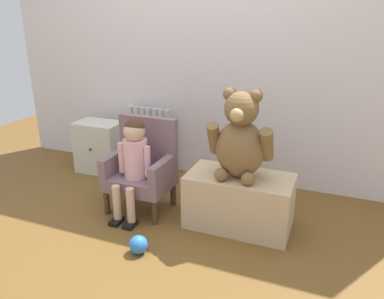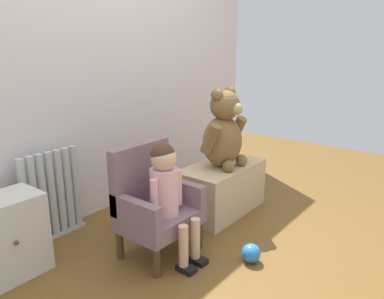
{
  "view_description": "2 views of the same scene",
  "coord_description": "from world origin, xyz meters",
  "px_view_note": "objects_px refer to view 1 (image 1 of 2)",
  "views": [
    {
      "loc": [
        1.1,
        -1.78,
        1.38
      ],
      "look_at": [
        0.18,
        0.49,
        0.49
      ],
      "focal_mm": 35.0,
      "sensor_mm": 36.0,
      "label": 1
    },
    {
      "loc": [
        -1.7,
        -1.04,
        1.26
      ],
      "look_at": [
        0.22,
        0.48,
        0.56
      ],
      "focal_mm": 35.0,
      "sensor_mm": 36.0,
      "label": 2
    }
  ],
  "objects_px": {
    "child_armchair": "(142,167)",
    "radiator": "(150,140)",
    "large_teddy_bear": "(240,139)",
    "toy_ball": "(138,245)",
    "small_dresser": "(100,147)",
    "child_figure": "(134,154)",
    "low_bench": "(239,201)"
  },
  "relations": [
    {
      "from": "child_armchair",
      "to": "radiator",
      "type": "bearing_deg",
      "value": 113.91
    },
    {
      "from": "large_teddy_bear",
      "to": "toy_ball",
      "type": "relative_size",
      "value": 5.12
    },
    {
      "from": "small_dresser",
      "to": "child_figure",
      "type": "xyz_separation_m",
      "value": [
        0.7,
        -0.57,
        0.23
      ]
    },
    {
      "from": "small_dresser",
      "to": "child_figure",
      "type": "height_order",
      "value": "child_figure"
    },
    {
      "from": "large_teddy_bear",
      "to": "toy_ball",
      "type": "height_order",
      "value": "large_teddy_bear"
    },
    {
      "from": "small_dresser",
      "to": "low_bench",
      "type": "relative_size",
      "value": 0.66
    },
    {
      "from": "child_figure",
      "to": "large_teddy_bear",
      "type": "xyz_separation_m",
      "value": [
        0.73,
        0.1,
        0.17
      ]
    },
    {
      "from": "small_dresser",
      "to": "large_teddy_bear",
      "type": "relative_size",
      "value": 0.8
    },
    {
      "from": "radiator",
      "to": "toy_ball",
      "type": "distance_m",
      "value": 1.33
    },
    {
      "from": "child_armchair",
      "to": "toy_ball",
      "type": "distance_m",
      "value": 0.65
    },
    {
      "from": "radiator",
      "to": "child_armchair",
      "type": "height_order",
      "value": "child_armchair"
    },
    {
      "from": "low_bench",
      "to": "large_teddy_bear",
      "type": "height_order",
      "value": "large_teddy_bear"
    },
    {
      "from": "radiator",
      "to": "low_bench",
      "type": "xyz_separation_m",
      "value": [
        1.03,
        -0.65,
        -0.11
      ]
    },
    {
      "from": "radiator",
      "to": "child_figure",
      "type": "height_order",
      "value": "child_figure"
    },
    {
      "from": "small_dresser",
      "to": "toy_ball",
      "type": "height_order",
      "value": "small_dresser"
    },
    {
      "from": "child_figure",
      "to": "radiator",
      "type": "bearing_deg",
      "value": 110.74
    },
    {
      "from": "large_teddy_bear",
      "to": "small_dresser",
      "type": "bearing_deg",
      "value": 161.7
    },
    {
      "from": "radiator",
      "to": "toy_ball",
      "type": "height_order",
      "value": "radiator"
    },
    {
      "from": "small_dresser",
      "to": "child_figure",
      "type": "bearing_deg",
      "value": -39.1
    },
    {
      "from": "child_armchair",
      "to": "child_figure",
      "type": "bearing_deg",
      "value": -90.0
    },
    {
      "from": "radiator",
      "to": "child_armchair",
      "type": "distance_m",
      "value": 0.71
    },
    {
      "from": "small_dresser",
      "to": "low_bench",
      "type": "bearing_deg",
      "value": -17.76
    },
    {
      "from": "child_armchair",
      "to": "large_teddy_bear",
      "type": "relative_size",
      "value": 1.16
    },
    {
      "from": "low_bench",
      "to": "toy_ball",
      "type": "bearing_deg",
      "value": -131.65
    },
    {
      "from": "small_dresser",
      "to": "large_teddy_bear",
      "type": "bearing_deg",
      "value": -18.3
    },
    {
      "from": "radiator",
      "to": "small_dresser",
      "type": "height_order",
      "value": "radiator"
    },
    {
      "from": "radiator",
      "to": "small_dresser",
      "type": "relative_size",
      "value": 1.28
    },
    {
      "from": "child_figure",
      "to": "toy_ball",
      "type": "bearing_deg",
      "value": -58.78
    },
    {
      "from": "toy_ball",
      "to": "child_armchair",
      "type": "bearing_deg",
      "value": 115.72
    },
    {
      "from": "large_teddy_bear",
      "to": "toy_ball",
      "type": "distance_m",
      "value": 0.91
    },
    {
      "from": "large_teddy_bear",
      "to": "radiator",
      "type": "bearing_deg",
      "value": 147.0
    },
    {
      "from": "child_armchair",
      "to": "toy_ball",
      "type": "bearing_deg",
      "value": -64.28
    }
  ]
}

